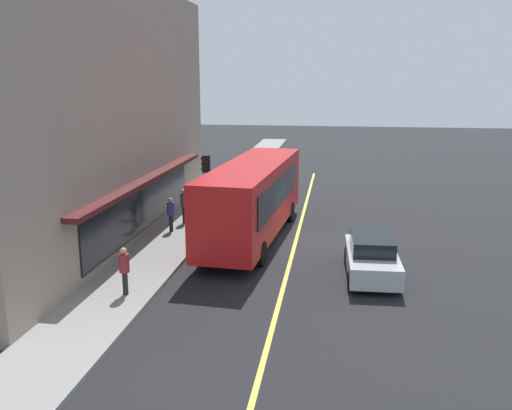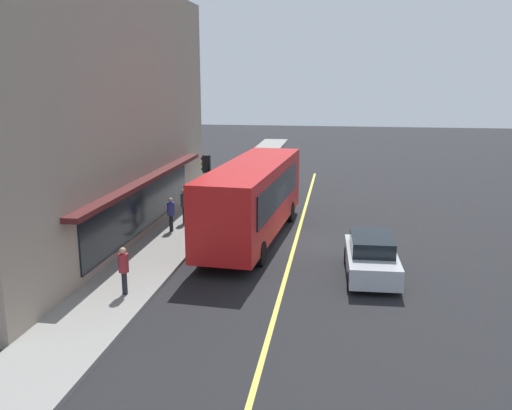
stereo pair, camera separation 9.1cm
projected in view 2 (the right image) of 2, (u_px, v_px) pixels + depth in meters
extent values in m
plane|color=black|center=(296.00, 241.00, 25.01)|extent=(120.00, 120.00, 0.00)
cube|color=gray|center=(178.00, 234.00, 25.81)|extent=(80.00, 2.68, 0.15)
cube|color=#D8D14C|center=(296.00, 241.00, 25.01)|extent=(36.00, 0.16, 0.01)
cube|color=gray|center=(24.00, 112.00, 24.90)|extent=(21.61, 10.92, 11.44)
cube|color=#4C1919|center=(148.00, 179.00, 24.72)|extent=(15.12, 0.70, 0.20)
cube|color=black|center=(145.00, 207.00, 25.05)|extent=(12.96, 0.08, 2.00)
cube|color=red|center=(253.00, 196.00, 24.86)|extent=(11.16, 3.33, 3.00)
cube|color=black|center=(276.00, 169.00, 29.95)|extent=(0.28, 2.10, 1.80)
cube|color=black|center=(224.00, 189.00, 24.78)|extent=(8.78, 0.73, 1.32)
cube|color=black|center=(280.00, 191.00, 24.22)|extent=(8.78, 0.73, 1.32)
cube|color=#0CF259|center=(277.00, 153.00, 29.82)|extent=(0.22, 1.90, 0.36)
cube|color=#2D2D33|center=(276.00, 198.00, 30.41)|extent=(0.34, 2.41, 0.40)
cylinder|color=black|center=(248.00, 209.00, 28.79)|extent=(1.02, 0.38, 1.00)
cylinder|color=black|center=(290.00, 212.00, 28.30)|extent=(1.02, 0.38, 1.00)
cylinder|color=black|center=(206.00, 249.00, 22.12)|extent=(1.02, 0.38, 1.00)
cylinder|color=black|center=(260.00, 253.00, 21.62)|extent=(1.02, 0.38, 1.00)
cylinder|color=#2D2D33|center=(210.00, 186.00, 28.53)|extent=(0.12, 0.12, 3.20)
cube|color=black|center=(206.00, 164.00, 28.30)|extent=(0.30, 0.30, 0.90)
sphere|color=red|center=(202.00, 159.00, 28.26)|extent=(0.18, 0.18, 0.18)
sphere|color=orange|center=(203.00, 164.00, 28.32)|extent=(0.18, 0.18, 0.18)
sphere|color=green|center=(203.00, 169.00, 28.39)|extent=(0.18, 0.18, 0.18)
cube|color=#B7BABF|center=(371.00, 261.00, 20.46)|extent=(4.36, 1.94, 0.75)
cube|color=black|center=(372.00, 243.00, 20.46)|extent=(2.46, 1.59, 0.55)
cylinder|color=black|center=(398.00, 283.00, 19.05)|extent=(0.65, 0.24, 0.64)
cylinder|color=black|center=(350.00, 281.00, 19.25)|extent=(0.65, 0.24, 0.64)
cylinder|color=black|center=(389.00, 257.00, 21.80)|extent=(0.65, 0.24, 0.64)
cylinder|color=black|center=(347.00, 255.00, 21.99)|extent=(0.65, 0.24, 0.64)
cylinder|color=black|center=(171.00, 223.00, 25.95)|extent=(0.18, 0.18, 0.78)
cylinder|color=#33388C|center=(171.00, 209.00, 25.79)|extent=(0.34, 0.34, 0.62)
sphere|color=tan|center=(170.00, 200.00, 25.69)|extent=(0.22, 0.22, 0.22)
cylinder|color=black|center=(184.00, 215.00, 27.39)|extent=(0.18, 0.18, 0.83)
cylinder|color=#3F3F47|center=(184.00, 200.00, 27.22)|extent=(0.34, 0.34, 0.66)
sphere|color=tan|center=(184.00, 191.00, 27.12)|extent=(0.23, 0.23, 0.23)
cylinder|color=black|center=(125.00, 283.00, 18.40)|extent=(0.18, 0.18, 0.79)
cylinder|color=maroon|center=(123.00, 263.00, 18.24)|extent=(0.34, 0.34, 0.63)
sphere|color=tan|center=(123.00, 251.00, 18.14)|extent=(0.22, 0.22, 0.22)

